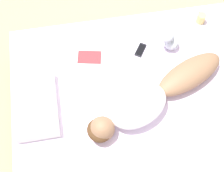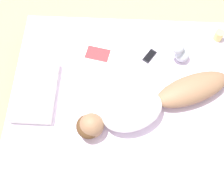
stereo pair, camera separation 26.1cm
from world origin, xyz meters
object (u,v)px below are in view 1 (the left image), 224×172
at_px(person, 152,97).
at_px(coffee_mug, 201,18).
at_px(open_magazine, 89,67).
at_px(cell_phone, 141,50).

height_order(person, coffee_mug, person).
xyz_separation_m(open_magazine, coffee_mug, (0.33, -1.12, 0.05)).
bearing_deg(cell_phone, open_magazine, 45.11).
xyz_separation_m(person, coffee_mug, (0.75, -0.66, -0.05)).
xyz_separation_m(person, cell_phone, (0.52, -0.03, -0.10)).
bearing_deg(person, cell_phone, -27.23).
xyz_separation_m(person, open_magazine, (0.42, 0.46, -0.10)).
distance_m(open_magazine, cell_phone, 0.50).
xyz_separation_m(coffee_mug, cell_phone, (-0.23, 0.63, -0.04)).
distance_m(coffee_mug, cell_phone, 0.67).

